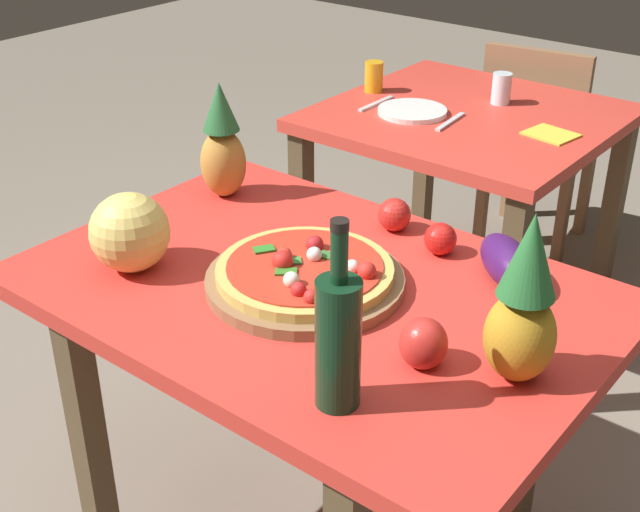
{
  "coord_description": "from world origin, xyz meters",
  "views": [
    {
      "loc": [
        0.95,
        -1.18,
        1.66
      ],
      "look_at": [
        -0.01,
        0.03,
        0.82
      ],
      "focal_mm": 47.77,
      "sensor_mm": 36.0,
      "label": 1
    }
  ],
  "objects_px": {
    "eggplant": "(507,262)",
    "tomato_near_board": "(394,215)",
    "fork_utensil": "(376,104)",
    "drinking_glass_water": "(501,89)",
    "background_table": "(466,147)",
    "tomato_by_bottle": "(131,219)",
    "pizza": "(305,270)",
    "wine_bottle": "(338,339)",
    "pizza_board": "(305,281)",
    "tomato_at_corner": "(440,239)",
    "napkin_folded": "(552,135)",
    "dinner_plate": "(412,111)",
    "display_table": "(315,326)",
    "pineapple_left": "(524,307)",
    "melon": "(130,232)",
    "pineapple_right": "(222,146)",
    "bell_pepper": "(423,343)",
    "drinking_glass_juice": "(374,77)",
    "knife_utensil": "(450,122)",
    "dining_chair": "(537,137)"
  },
  "relations": [
    {
      "from": "wine_bottle",
      "to": "fork_utensil",
      "type": "height_order",
      "value": "wine_bottle"
    },
    {
      "from": "eggplant",
      "to": "drinking_glass_juice",
      "type": "xyz_separation_m",
      "value": [
        -0.96,
        0.88,
        0.01
      ]
    },
    {
      "from": "dining_chair",
      "to": "wine_bottle",
      "type": "relative_size",
      "value": 2.51
    },
    {
      "from": "eggplant",
      "to": "tomato_by_bottle",
      "type": "xyz_separation_m",
      "value": [
        -0.78,
        -0.34,
        -0.01
      ]
    },
    {
      "from": "eggplant",
      "to": "tomato_near_board",
      "type": "height_order",
      "value": "eggplant"
    },
    {
      "from": "display_table",
      "to": "tomato_at_corner",
      "type": "relative_size",
      "value": 16.62
    },
    {
      "from": "dinner_plate",
      "to": "tomato_by_bottle",
      "type": "bearing_deg",
      "value": -92.71
    },
    {
      "from": "knife_utensil",
      "to": "napkin_folded",
      "type": "relative_size",
      "value": 1.29
    },
    {
      "from": "eggplant",
      "to": "tomato_near_board",
      "type": "relative_size",
      "value": 2.57
    },
    {
      "from": "pizza",
      "to": "napkin_folded",
      "type": "height_order",
      "value": "pizza"
    },
    {
      "from": "pineapple_left",
      "to": "eggplant",
      "type": "xyz_separation_m",
      "value": [
        -0.17,
        0.29,
        -0.1
      ]
    },
    {
      "from": "display_table",
      "to": "background_table",
      "type": "relative_size",
      "value": 1.37
    },
    {
      "from": "eggplant",
      "to": "tomato_at_corner",
      "type": "height_order",
      "value": "eggplant"
    },
    {
      "from": "pizza_board",
      "to": "dining_chair",
      "type": "bearing_deg",
      "value": 100.17
    },
    {
      "from": "pizza",
      "to": "eggplant",
      "type": "height_order",
      "value": "eggplant"
    },
    {
      "from": "pineapple_left",
      "to": "melon",
      "type": "distance_m",
      "value": 0.84
    },
    {
      "from": "knife_utensil",
      "to": "tomato_by_bottle",
      "type": "bearing_deg",
      "value": -105.44
    },
    {
      "from": "fork_utensil",
      "to": "eggplant",
      "type": "bearing_deg",
      "value": -41.34
    },
    {
      "from": "pineapple_right",
      "to": "tomato_near_board",
      "type": "distance_m",
      "value": 0.47
    },
    {
      "from": "tomato_by_bottle",
      "to": "drinking_glass_water",
      "type": "xyz_separation_m",
      "value": [
        0.22,
        1.37,
        0.02
      ]
    },
    {
      "from": "bell_pepper",
      "to": "tomato_at_corner",
      "type": "height_order",
      "value": "bell_pepper"
    },
    {
      "from": "pizza",
      "to": "pineapple_right",
      "type": "xyz_separation_m",
      "value": [
        -0.45,
        0.23,
        0.09
      ]
    },
    {
      "from": "eggplant",
      "to": "dinner_plate",
      "type": "bearing_deg",
      "value": 133.56
    },
    {
      "from": "pizza",
      "to": "wine_bottle",
      "type": "relative_size",
      "value": 1.08
    },
    {
      "from": "pineapple_right",
      "to": "display_table",
      "type": "bearing_deg",
      "value": -24.37
    },
    {
      "from": "pizza_board",
      "to": "dinner_plate",
      "type": "distance_m",
      "value": 1.13
    },
    {
      "from": "dinner_plate",
      "to": "display_table",
      "type": "bearing_deg",
      "value": -67.3
    },
    {
      "from": "pineapple_left",
      "to": "drinking_glass_juice",
      "type": "bearing_deg",
      "value": 134.09
    },
    {
      "from": "pizza_board",
      "to": "knife_utensil",
      "type": "xyz_separation_m",
      "value": [
        -0.28,
        1.05,
        -0.01
      ]
    },
    {
      "from": "display_table",
      "to": "tomato_near_board",
      "type": "relative_size",
      "value": 15.46
    },
    {
      "from": "background_table",
      "to": "eggplant",
      "type": "relative_size",
      "value": 4.38
    },
    {
      "from": "display_table",
      "to": "drinking_glass_water",
      "type": "distance_m",
      "value": 1.33
    },
    {
      "from": "pineapple_left",
      "to": "drinking_glass_water",
      "type": "xyz_separation_m",
      "value": [
        -0.73,
        1.32,
        -0.09
      ]
    },
    {
      "from": "dinner_plate",
      "to": "tomato_at_corner",
      "type": "bearing_deg",
      "value": -53.25
    },
    {
      "from": "wine_bottle",
      "to": "drinking_glass_water",
      "type": "height_order",
      "value": "wine_bottle"
    },
    {
      "from": "wine_bottle",
      "to": "tomato_near_board",
      "type": "bearing_deg",
      "value": 115.93
    },
    {
      "from": "drinking_glass_juice",
      "to": "drinking_glass_water",
      "type": "height_order",
      "value": "drinking_glass_juice"
    },
    {
      "from": "fork_utensil",
      "to": "drinking_glass_water",
      "type": "bearing_deg",
      "value": 40.58
    },
    {
      "from": "background_table",
      "to": "tomato_near_board",
      "type": "bearing_deg",
      "value": -71.62
    },
    {
      "from": "wine_bottle",
      "to": "dinner_plate",
      "type": "height_order",
      "value": "wine_bottle"
    },
    {
      "from": "wine_bottle",
      "to": "pineapple_right",
      "type": "distance_m",
      "value": 0.88
    },
    {
      "from": "dining_chair",
      "to": "napkin_folded",
      "type": "relative_size",
      "value": 6.07
    },
    {
      "from": "bell_pepper",
      "to": "drinking_glass_juice",
      "type": "bearing_deg",
      "value": 128.52
    },
    {
      "from": "pizza_board",
      "to": "tomato_at_corner",
      "type": "relative_size",
      "value": 5.7
    },
    {
      "from": "melon",
      "to": "dinner_plate",
      "type": "bearing_deg",
      "value": 93.76
    },
    {
      "from": "background_table",
      "to": "tomato_by_bottle",
      "type": "height_order",
      "value": "tomato_by_bottle"
    },
    {
      "from": "pineapple_right",
      "to": "fork_utensil",
      "type": "distance_m",
      "value": 0.84
    },
    {
      "from": "bell_pepper",
      "to": "dinner_plate",
      "type": "xyz_separation_m",
      "value": [
        -0.75,
        1.12,
        -0.04
      ]
    },
    {
      "from": "background_table",
      "to": "wine_bottle",
      "type": "relative_size",
      "value": 2.59
    },
    {
      "from": "eggplant",
      "to": "drinking_glass_juice",
      "type": "relative_size",
      "value": 1.96
    }
  ]
}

